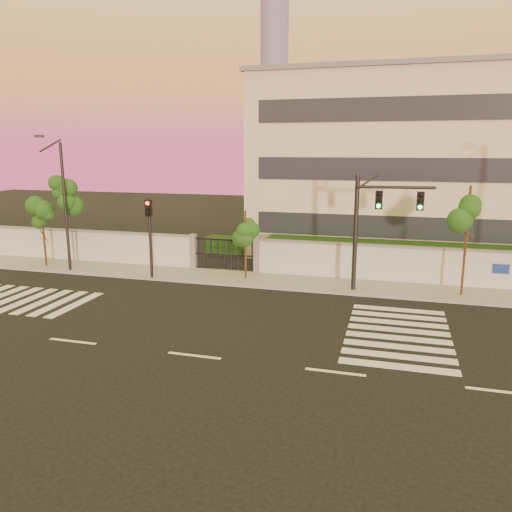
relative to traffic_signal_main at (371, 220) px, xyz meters
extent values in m
plane|color=black|center=(-5.51, -9.68, -3.78)|extent=(120.00, 120.00, 0.00)
cube|color=gray|center=(-5.51, 0.82, -3.70)|extent=(60.00, 3.00, 0.15)
cube|color=#B5B7BC|center=(-23.01, 2.32, -2.78)|extent=(25.00, 0.30, 2.00)
cube|color=slate|center=(-23.01, 2.32, -1.72)|extent=(25.00, 0.36, 0.12)
cube|color=slate|center=(-10.51, 2.32, -2.68)|extent=(0.35, 0.35, 2.20)
cube|color=slate|center=(-6.51, 2.32, -2.68)|extent=(0.35, 0.35, 2.20)
cube|color=black|center=(3.49, 4.82, -2.88)|extent=(20.00, 2.00, 1.80)
cube|color=black|center=(-21.51, 4.82, -3.08)|extent=(12.00, 1.80, 1.40)
cube|color=black|center=(-8.51, 7.32, -3.18)|extent=(6.00, 1.50, 1.20)
cube|color=beige|center=(3.49, 12.32, 2.22)|extent=(24.00, 12.00, 12.00)
cube|color=#262D38|center=(3.49, 6.30, -1.28)|extent=(22.00, 0.08, 1.40)
cube|color=#262D38|center=(3.49, 6.30, 2.22)|extent=(22.00, 0.08, 1.40)
cube|color=#262D38|center=(3.49, 6.30, 5.72)|extent=(22.00, 0.08, 1.40)
cube|color=slate|center=(3.49, 12.32, 8.32)|extent=(24.40, 12.40, 0.30)
cylinder|color=slate|center=(-70.51, 270.32, 51.22)|extent=(16.00, 16.00, 110.00)
cube|color=silver|center=(-16.81, -5.68, -3.77)|extent=(0.50, 4.00, 0.02)
cube|color=silver|center=(-15.91, -5.68, -3.77)|extent=(0.50, 4.00, 0.02)
cube|color=silver|center=(-15.01, -5.68, -3.77)|extent=(0.50, 4.00, 0.02)
cube|color=silver|center=(-14.11, -5.68, -3.77)|extent=(0.50, 4.00, 0.02)
cube|color=silver|center=(-13.21, -5.68, -3.77)|extent=(0.50, 4.00, 0.02)
cube|color=silver|center=(1.49, -8.68, -3.77)|extent=(4.00, 0.50, 0.02)
cube|color=silver|center=(1.49, -7.78, -3.77)|extent=(4.00, 0.50, 0.02)
cube|color=silver|center=(1.49, -6.88, -3.77)|extent=(4.00, 0.50, 0.02)
cube|color=silver|center=(1.49, -5.98, -3.77)|extent=(4.00, 0.50, 0.02)
cube|color=silver|center=(1.49, -5.08, -3.77)|extent=(4.00, 0.50, 0.02)
cube|color=silver|center=(1.49, -4.18, -3.77)|extent=(4.00, 0.50, 0.02)
cube|color=silver|center=(1.49, -3.28, -3.77)|extent=(4.00, 0.50, 0.02)
cube|color=silver|center=(1.49, -2.38, -3.77)|extent=(4.00, 0.50, 0.02)
cube|color=silver|center=(-10.51, -9.68, -3.77)|extent=(2.00, 0.15, 0.01)
cube|color=silver|center=(-5.51, -9.68, -3.77)|extent=(2.00, 0.15, 0.01)
cube|color=silver|center=(-0.51, -9.68, -3.77)|extent=(2.00, 0.15, 0.01)
cube|color=silver|center=(4.49, -9.68, -3.77)|extent=(2.00, 0.15, 0.01)
cylinder|color=#382314|center=(-19.51, 0.35, -1.75)|extent=(0.13, 0.13, 4.06)
sphere|color=#1F4714|center=(-19.51, 0.35, -0.53)|extent=(1.22, 1.22, 1.22)
sphere|color=#1F4714|center=(-19.12, 0.57, -1.14)|extent=(0.93, 0.93, 0.93)
sphere|color=#1F4714|center=(-19.84, 0.18, -0.93)|extent=(0.88, 0.88, 0.88)
cylinder|color=#382314|center=(-18.11, 0.74, -0.75)|extent=(0.13, 0.13, 6.06)
sphere|color=#1F4714|center=(-18.11, 0.74, 1.07)|extent=(1.17, 1.17, 1.17)
sphere|color=#1F4714|center=(-17.74, 0.95, 0.16)|extent=(0.89, 0.89, 0.89)
sphere|color=#1F4714|center=(-18.43, 0.58, 0.47)|extent=(0.85, 0.85, 0.85)
cylinder|color=#382314|center=(-6.73, 0.71, -1.82)|extent=(0.11, 0.11, 3.93)
sphere|color=#1F4714|center=(-6.73, 0.71, -0.64)|extent=(1.02, 1.02, 1.02)
sphere|color=#1F4714|center=(-6.40, 0.89, -1.23)|extent=(0.78, 0.78, 0.78)
sphere|color=#1F4714|center=(-7.01, 0.57, -1.03)|extent=(0.74, 0.74, 0.74)
cylinder|color=#382314|center=(4.49, 0.51, -1.02)|extent=(0.12, 0.12, 5.52)
sphere|color=#1F4714|center=(4.49, 0.51, 0.64)|extent=(1.14, 1.14, 1.14)
sphere|color=#1F4714|center=(4.85, 0.71, -0.19)|extent=(0.87, 0.87, 0.87)
sphere|color=#1F4714|center=(4.17, 0.35, 0.08)|extent=(0.83, 0.83, 0.83)
cylinder|color=black|center=(-0.75, 0.01, -0.79)|extent=(0.23, 0.23, 5.98)
cylinder|color=black|center=(1.08, 0.01, 1.62)|extent=(3.66, 0.47, 0.15)
cube|color=black|center=(0.31, -0.04, 0.99)|extent=(0.34, 0.17, 0.87)
sphere|color=#0CF259|center=(0.31, -0.15, 0.72)|extent=(0.19, 0.19, 0.19)
cube|color=black|center=(2.23, -0.04, 0.99)|extent=(0.34, 0.17, 0.87)
sphere|color=#0CF259|center=(2.23, -0.15, 0.72)|extent=(0.19, 0.19, 0.19)
cylinder|color=black|center=(-11.84, -0.56, -1.44)|extent=(0.17, 0.17, 4.68)
cube|color=black|center=(-11.84, -0.61, 0.28)|extent=(0.36, 0.19, 0.94)
sphere|color=red|center=(-11.84, -0.72, 0.57)|extent=(0.21, 0.21, 0.21)
cylinder|color=black|center=(-17.35, -0.27, 0.01)|extent=(0.17, 0.17, 7.58)
cylinder|color=black|center=(-17.35, -1.12, 3.62)|extent=(0.09, 1.81, 0.74)
cube|color=#3F3F44|center=(-17.35, -1.97, 4.09)|extent=(0.47, 0.24, 0.14)
camera|label=1|loc=(1.07, -25.08, 3.45)|focal=35.00mm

